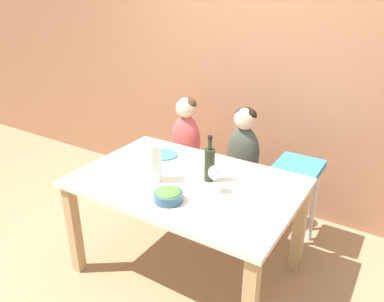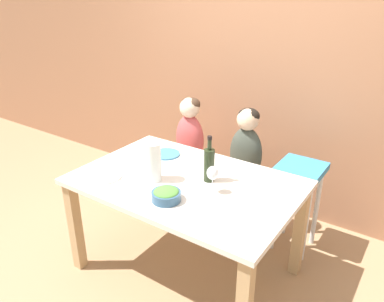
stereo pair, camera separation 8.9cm
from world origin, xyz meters
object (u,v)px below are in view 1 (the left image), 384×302
at_px(chair_far_left, 186,170).
at_px(paper_towel_roll, 153,162).
at_px(wine_glass_near, 214,173).
at_px(chair_right_highchair, 297,183).
at_px(person_child_center, 244,142).
at_px(salad_bowl_large, 168,195).
at_px(dinner_plate_back_left, 164,154).
at_px(person_child_left, 186,129).
at_px(dinner_plate_front_left, 105,178).
at_px(chair_far_center, 241,186).
at_px(wine_bottle, 210,163).

bearing_deg(chair_far_left, paper_towel_roll, -71.47).
bearing_deg(wine_glass_near, chair_far_left, 132.65).
distance_m(chair_right_highchair, person_child_center, 0.50).
distance_m(salad_bowl_large, dinner_plate_back_left, 0.65).
height_order(chair_right_highchair, person_child_left, person_child_left).
distance_m(chair_far_left, chair_right_highchair, 0.99).
xyz_separation_m(wine_glass_near, salad_bowl_large, (-0.17, -0.23, -0.09)).
xyz_separation_m(chair_right_highchair, dinner_plate_front_left, (-0.99, -0.95, 0.19)).
relative_size(chair_far_center, wine_bottle, 1.50).
bearing_deg(wine_glass_near, paper_towel_roll, -169.30).
relative_size(chair_far_left, chair_right_highchair, 0.66).
bearing_deg(person_child_left, dinner_plate_front_left, -90.87).
bearing_deg(person_child_center, paper_towel_roll, -108.26).
relative_size(chair_right_highchair, dinner_plate_front_left, 3.34).
bearing_deg(chair_far_center, dinner_plate_front_left, -119.82).
distance_m(chair_far_left, paper_towel_roll, 0.96).
relative_size(chair_right_highchair, wine_glass_near, 4.02).
relative_size(person_child_center, salad_bowl_large, 3.33).
relative_size(wine_glass_near, salad_bowl_large, 0.99).
distance_m(person_child_center, dinner_plate_back_left, 0.63).
xyz_separation_m(chair_right_highchair, wine_bottle, (-0.41, -0.61, 0.31)).
xyz_separation_m(chair_far_center, dinner_plate_front_left, (-0.55, -0.95, 0.35)).
bearing_deg(paper_towel_roll, wine_bottle, 32.43).
relative_size(person_child_left, person_child_center, 1.00).
xyz_separation_m(chair_right_highchair, salad_bowl_large, (-0.48, -0.95, 0.22)).
height_order(person_child_left, dinner_plate_back_left, person_child_left).
bearing_deg(chair_right_highchair, person_child_center, 179.84).
xyz_separation_m(chair_far_center, person_child_center, (-0.00, 0.00, 0.38)).
bearing_deg(dinner_plate_front_left, person_child_center, 60.21).
bearing_deg(chair_right_highchair, salad_bowl_large, -116.81).
relative_size(chair_far_left, wine_bottle, 1.50).
xyz_separation_m(paper_towel_roll, wine_glass_near, (0.40, 0.08, -0.00)).
bearing_deg(salad_bowl_large, wine_bottle, 77.71).
xyz_separation_m(person_child_left, salad_bowl_large, (0.49, -0.96, -0.01)).
relative_size(person_child_left, dinner_plate_back_left, 2.78).
bearing_deg(chair_right_highchair, wine_bottle, -123.85).
distance_m(chair_far_left, salad_bowl_large, 1.14).
bearing_deg(chair_right_highchair, person_child_left, 179.93).
bearing_deg(chair_right_highchair, dinner_plate_back_left, -153.31).
bearing_deg(paper_towel_roll, person_child_center, 71.74).
bearing_deg(salad_bowl_large, person_child_left, 117.28).
height_order(chair_far_center, person_child_left, person_child_left).
distance_m(chair_far_center, person_child_center, 0.38).
bearing_deg(chair_far_center, dinner_plate_back_left, -134.70).
xyz_separation_m(wine_bottle, wine_glass_near, (0.10, -0.12, 0.01)).
bearing_deg(dinner_plate_back_left, wine_bottle, -18.68).
distance_m(person_child_left, dinner_plate_back_left, 0.46).
bearing_deg(salad_bowl_large, person_child_center, 87.71).
bearing_deg(person_child_left, dinner_plate_back_left, -78.46).
distance_m(wine_bottle, dinner_plate_back_left, 0.52).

